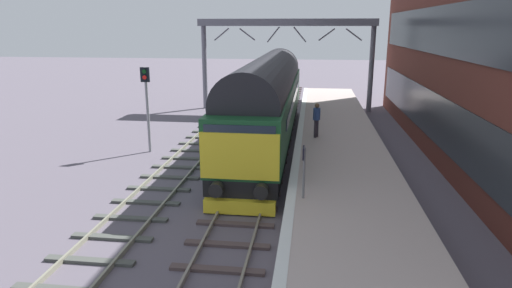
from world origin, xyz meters
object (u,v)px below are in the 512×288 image
at_px(diesel_locomotive, 268,99).
at_px(waiting_passenger, 317,117).
at_px(signal_post_near, 147,100).
at_px(platform_number_sign, 304,164).

height_order(diesel_locomotive, waiting_passenger, diesel_locomotive).
bearing_deg(signal_post_near, platform_number_sign, -44.59).
distance_m(signal_post_near, waiting_passenger, 8.33).
bearing_deg(platform_number_sign, diesel_locomotive, 102.05).
bearing_deg(diesel_locomotive, platform_number_sign, -77.95).
bearing_deg(platform_number_sign, waiting_passenger, 86.86).
relative_size(signal_post_near, platform_number_sign, 2.60).
relative_size(diesel_locomotive, signal_post_near, 4.37).
height_order(signal_post_near, waiting_passenger, signal_post_near).
relative_size(diesel_locomotive, waiting_passenger, 11.32).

